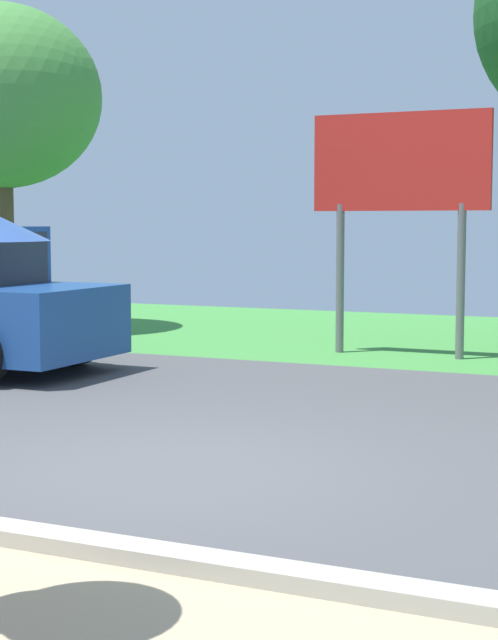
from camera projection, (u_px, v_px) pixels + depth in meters
ground_plane at (305, 412)px, 10.66m from camera, size 40.00×22.00×0.20m
roadside_billboard at (400, 179)px, 14.52m from camera, size 2.60×0.12×3.50m
tree_center_back at (1, 98)px, 17.92m from camera, size 3.56×3.56×5.77m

